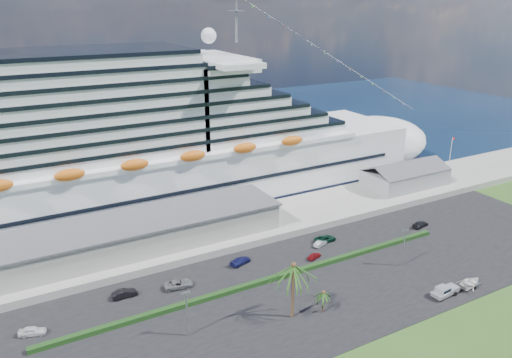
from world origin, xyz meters
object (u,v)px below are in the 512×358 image
cruise_ship (127,150)px  boat_trailer (470,283)px  parked_car_3 (240,261)px  pickup_truck (445,291)px

cruise_ship → boat_trailer: (46.75, -68.80, -15.42)m
parked_car_3 → boat_trailer: boat_trailer is taller
cruise_ship → pickup_truck: bearing=-59.5°
parked_car_3 → pickup_truck: bearing=-154.5°
cruise_ship → boat_trailer: 84.60m
cruise_ship → pickup_truck: size_ratio=32.09×
parked_car_3 → pickup_truck: 40.70m
parked_car_3 → boat_trailer: size_ratio=0.82×
cruise_ship → pickup_truck: (40.23, -68.39, -15.45)m
cruise_ship → boat_trailer: bearing=-55.8°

